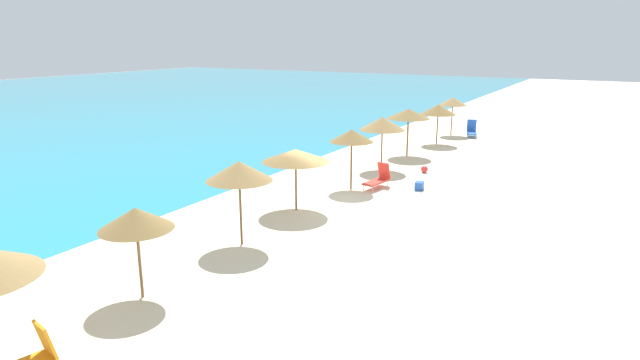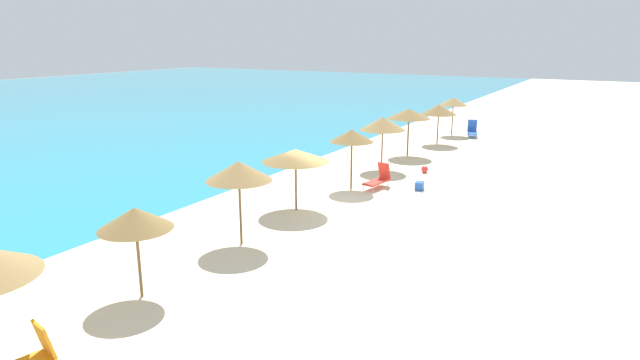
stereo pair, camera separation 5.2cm
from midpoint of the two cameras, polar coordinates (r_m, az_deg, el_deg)
ground_plane at (r=21.97m, az=0.68°, el=-3.00°), size 160.00×160.00×0.00m
dune_ridge at (r=16.51m, az=25.34°, el=-7.14°), size 55.47×6.89×1.86m
beach_umbrella_3 at (r=14.74m, az=-18.68°, el=-3.84°), size 1.92×1.92×2.48m
beach_umbrella_4 at (r=17.74m, az=-8.41°, el=0.94°), size 2.18×2.18×2.83m
beach_umbrella_5 at (r=21.25m, az=-2.50°, el=2.57°), size 2.65×2.65×2.47m
beach_umbrella_6 at (r=24.38m, az=3.41°, el=4.63°), size 1.97×1.97×2.72m
beach_umbrella_7 at (r=28.13m, az=6.63°, el=5.88°), size 2.34×2.34×2.76m
beach_umbrella_8 at (r=31.78m, az=9.34°, el=6.85°), size 2.47×2.47×2.74m
beach_umbrella_9 at (r=35.78m, az=12.37°, el=7.22°), size 2.27×2.27×2.57m
beach_umbrella_10 at (r=39.51m, az=13.83°, el=7.98°), size 1.98×1.98×2.64m
lounge_chair_0 at (r=39.42m, az=15.68°, el=5.02°), size 1.69×1.06×1.16m
lounge_chair_1 at (r=25.06m, az=6.20°, el=0.17°), size 1.64×0.79×1.11m
lounge_chair_2 at (r=12.79m, az=-28.36°, el=-16.17°), size 1.45×0.88×1.13m
beach_ball at (r=28.25m, az=10.95°, el=1.11°), size 0.36×0.36×0.36m
cooler_box at (r=25.02m, az=10.43°, el=-0.60°), size 0.51×0.43×0.37m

